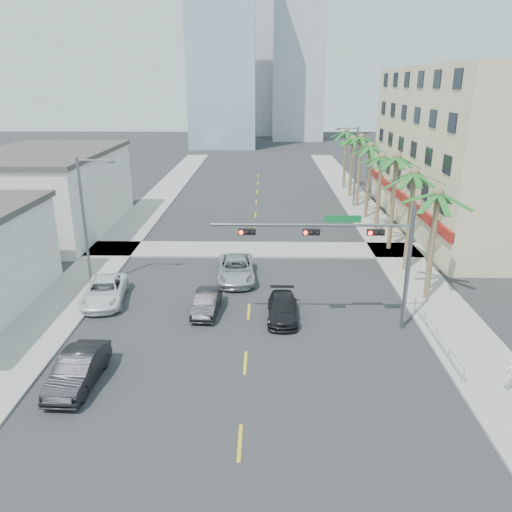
{
  "coord_description": "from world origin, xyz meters",
  "views": [
    {
      "loc": [
        0.91,
        -18.25,
        13.56
      ],
      "look_at": [
        0.44,
        10.55,
        3.5
      ],
      "focal_mm": 35.0,
      "sensor_mm": 36.0,
      "label": 1
    }
  ],
  "objects_px": {
    "car_parked_far": "(105,291)",
    "car_lane_right": "(282,308)",
    "car_lane_center": "(236,269)",
    "pedestrian": "(509,374)",
    "traffic_signal_mast": "(352,245)",
    "car_lane_left": "(207,302)",
    "car_parked_mid": "(78,370)"
  },
  "relations": [
    {
      "from": "car_parked_far",
      "to": "car_parked_mid",
      "type": "bearing_deg",
      "value": -88.07
    },
    {
      "from": "traffic_signal_mast",
      "to": "pedestrian",
      "type": "height_order",
      "value": "traffic_signal_mast"
    },
    {
      "from": "car_parked_mid",
      "to": "pedestrian",
      "type": "height_order",
      "value": "pedestrian"
    },
    {
      "from": "traffic_signal_mast",
      "to": "car_lane_center",
      "type": "height_order",
      "value": "traffic_signal_mast"
    },
    {
      "from": "car_lane_left",
      "to": "pedestrian",
      "type": "bearing_deg",
      "value": -26.13
    },
    {
      "from": "car_lane_right",
      "to": "pedestrian",
      "type": "height_order",
      "value": "pedestrian"
    },
    {
      "from": "car_lane_left",
      "to": "car_lane_center",
      "type": "bearing_deg",
      "value": 77.93
    },
    {
      "from": "car_lane_right",
      "to": "car_parked_mid",
      "type": "bearing_deg",
      "value": -142.74
    },
    {
      "from": "car_lane_right",
      "to": "car_parked_far",
      "type": "bearing_deg",
      "value": 170.31
    },
    {
      "from": "car_parked_far",
      "to": "car_lane_right",
      "type": "bearing_deg",
      "value": -18.68
    },
    {
      "from": "car_lane_right",
      "to": "pedestrian",
      "type": "distance_m",
      "value": 12.59
    },
    {
      "from": "traffic_signal_mast",
      "to": "car_lane_right",
      "type": "bearing_deg",
      "value": 162.33
    },
    {
      "from": "car_lane_center",
      "to": "pedestrian",
      "type": "bearing_deg",
      "value": -49.55
    },
    {
      "from": "car_lane_right",
      "to": "car_lane_center",
      "type": "bearing_deg",
      "value": 117.81
    },
    {
      "from": "car_lane_center",
      "to": "car_lane_right",
      "type": "xyz_separation_m",
      "value": [
        3.15,
        -6.3,
        -0.14
      ]
    },
    {
      "from": "car_lane_right",
      "to": "car_lane_left",
      "type": "bearing_deg",
      "value": 172.19
    },
    {
      "from": "pedestrian",
      "to": "car_parked_far",
      "type": "bearing_deg",
      "value": -61.0
    },
    {
      "from": "traffic_signal_mast",
      "to": "car_parked_far",
      "type": "relative_size",
      "value": 2.08
    },
    {
      "from": "car_parked_far",
      "to": "pedestrian",
      "type": "bearing_deg",
      "value": -32.1
    },
    {
      "from": "traffic_signal_mast",
      "to": "car_lane_right",
      "type": "xyz_separation_m",
      "value": [
        -3.72,
        1.19,
        -4.42
      ]
    },
    {
      "from": "car_lane_left",
      "to": "car_lane_right",
      "type": "bearing_deg",
      "value": -5.86
    },
    {
      "from": "traffic_signal_mast",
      "to": "pedestrian",
      "type": "relative_size",
      "value": 6.81
    },
    {
      "from": "traffic_signal_mast",
      "to": "car_parked_mid",
      "type": "xyz_separation_m",
      "value": [
        -13.58,
        -5.99,
        -4.28
      ]
    },
    {
      "from": "traffic_signal_mast",
      "to": "pedestrian",
      "type": "xyz_separation_m",
      "value": [
        6.36,
        -6.35,
        -4.1
      ]
    },
    {
      "from": "car_lane_center",
      "to": "car_lane_right",
      "type": "height_order",
      "value": "car_lane_center"
    },
    {
      "from": "car_parked_far",
      "to": "car_lane_center",
      "type": "height_order",
      "value": "car_lane_center"
    },
    {
      "from": "car_parked_far",
      "to": "car_lane_left",
      "type": "bearing_deg",
      "value": -19.96
    },
    {
      "from": "car_parked_far",
      "to": "pedestrian",
      "type": "distance_m",
      "value": 23.65
    },
    {
      "from": "car_lane_left",
      "to": "car_lane_center",
      "type": "relative_size",
      "value": 0.72
    },
    {
      "from": "car_parked_far",
      "to": "car_lane_right",
      "type": "relative_size",
      "value": 1.2
    },
    {
      "from": "pedestrian",
      "to": "car_lane_right",
      "type": "bearing_deg",
      "value": -73.44
    },
    {
      "from": "car_lane_center",
      "to": "car_lane_right",
      "type": "relative_size",
      "value": 1.28
    }
  ]
}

